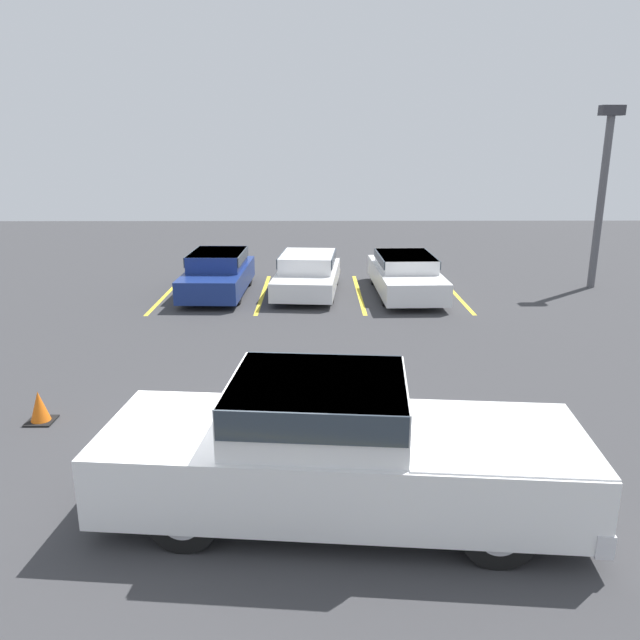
% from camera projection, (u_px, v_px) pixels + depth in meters
% --- Properties ---
extents(ground_plane, '(60.00, 60.00, 0.00)m').
position_uv_depth(ground_plane, '(236.00, 489.00, 8.48)').
color(ground_plane, '#38383A').
extents(stall_stripe_a, '(0.12, 5.18, 0.01)m').
position_uv_depth(stall_stripe_a, '(167.00, 294.00, 19.41)').
color(stall_stripe_a, yellow).
rests_on(stall_stripe_a, ground_plane).
extents(stall_stripe_b, '(0.12, 5.18, 0.01)m').
position_uv_depth(stall_stripe_b, '(263.00, 293.00, 19.43)').
color(stall_stripe_b, yellow).
rests_on(stall_stripe_b, ground_plane).
extents(stall_stripe_c, '(0.12, 5.18, 0.01)m').
position_uv_depth(stall_stripe_c, '(359.00, 293.00, 19.45)').
color(stall_stripe_c, yellow).
rests_on(stall_stripe_c, ground_plane).
extents(stall_stripe_d, '(0.12, 5.18, 0.01)m').
position_uv_depth(stall_stripe_d, '(454.00, 293.00, 19.47)').
color(stall_stripe_d, yellow).
rests_on(stall_stripe_d, ground_plane).
extents(pickup_truck, '(6.09, 2.59, 1.79)m').
position_uv_depth(pickup_truck, '(343.00, 449.00, 7.73)').
color(pickup_truck, white).
rests_on(pickup_truck, ground_plane).
extents(parked_sedan_a, '(1.86, 4.32, 1.32)m').
position_uv_depth(parked_sedan_a, '(218.00, 272.00, 19.20)').
color(parked_sedan_a, navy).
rests_on(parked_sedan_a, ground_plane).
extents(parked_sedan_b, '(2.16, 4.38, 1.23)m').
position_uv_depth(parked_sedan_b, '(308.00, 272.00, 19.35)').
color(parked_sedan_b, silver).
rests_on(parked_sedan_b, ground_plane).
extents(parked_sedan_c, '(1.93, 4.82, 1.23)m').
position_uv_depth(parked_sedan_c, '(405.00, 273.00, 19.19)').
color(parked_sedan_c, silver).
rests_on(parked_sedan_c, ground_plane).
extents(light_post, '(0.70, 0.36, 5.62)m').
position_uv_depth(light_post, '(603.00, 186.00, 19.42)').
color(light_post, '#515156').
rests_on(light_post, ground_plane).
extents(traffic_cone, '(0.45, 0.45, 0.55)m').
position_uv_depth(traffic_cone, '(40.00, 408.00, 10.46)').
color(traffic_cone, black).
rests_on(traffic_cone, ground_plane).
extents(wheel_stop_curb, '(1.80, 0.20, 0.14)m').
position_uv_depth(wheel_stop_curb, '(315.00, 271.00, 22.41)').
color(wheel_stop_curb, '#B7B2A8').
rests_on(wheel_stop_curb, ground_plane).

